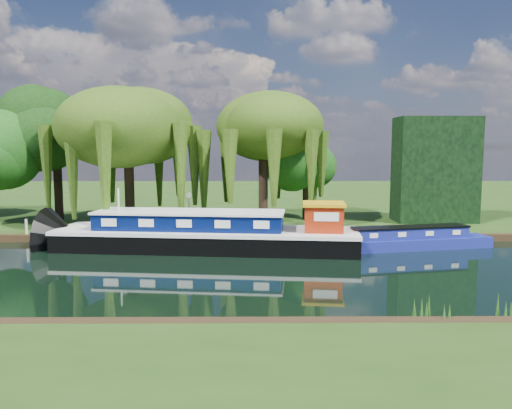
{
  "coord_description": "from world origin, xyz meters",
  "views": [
    {
      "loc": [
        4.94,
        -24.25,
        6.17
      ],
      "look_at": [
        5.16,
        4.95,
        2.8
      ],
      "focal_mm": 35.0,
      "sensor_mm": 36.0,
      "label": 1
    }
  ],
  "objects": [
    {
      "name": "reeds_near",
      "position": [
        6.87,
        -7.57,
        0.55
      ],
      "size": [
        33.7,
        1.5,
        1.1
      ],
      "color": "#174B14",
      "rests_on": "ground"
    },
    {
      "name": "mooring_posts",
      "position": [
        -0.5,
        8.4,
        0.95
      ],
      "size": [
        19.16,
        0.16,
        1.0
      ],
      "color": "silver",
      "rests_on": "far_bank"
    },
    {
      "name": "willow_left",
      "position": [
        -4.04,
        12.11,
        7.37
      ],
      "size": [
        7.95,
        7.95,
        9.53
      ],
      "color": "black",
      "rests_on": "far_bank"
    },
    {
      "name": "tree_far_right",
      "position": [
        9.19,
        15.23,
        5.08
      ],
      "size": [
        4.1,
        4.1,
        6.72
      ],
      "color": "black",
      "rests_on": "far_bank"
    },
    {
      "name": "conifer_hedge",
      "position": [
        19.0,
        14.0,
        4.45
      ],
      "size": [
        6.0,
        3.0,
        8.0
      ],
      "primitive_type": "cube",
      "color": "black",
      "rests_on": "far_bank"
    },
    {
      "name": "lamppost",
      "position": [
        0.5,
        10.5,
        2.42
      ],
      "size": [
        0.36,
        0.36,
        2.56
      ],
      "color": "silver",
      "rests_on": "far_bank"
    },
    {
      "name": "dutch_barge",
      "position": [
        2.31,
        5.43,
        0.95
      ],
      "size": [
        18.46,
        5.96,
        3.83
      ],
      "rotation": [
        0.0,
        0.0,
        -0.1
      ],
      "color": "black",
      "rests_on": "ground"
    },
    {
      "name": "far_bank",
      "position": [
        0.0,
        34.0,
        0.23
      ],
      "size": [
        120.0,
        52.0,
        0.45
      ],
      "primitive_type": "cube",
      "color": "#1C370F",
      "rests_on": "ground"
    },
    {
      "name": "tree_far_mid",
      "position": [
        -10.48,
        15.32,
        7.03
      ],
      "size": [
        5.85,
        5.85,
        9.57
      ],
      "color": "black",
      "rests_on": "far_bank"
    },
    {
      "name": "narrowboat",
      "position": [
        14.56,
        5.56,
        0.53
      ],
      "size": [
        10.42,
        3.73,
        1.5
      ],
      "rotation": [
        0.0,
        0.0,
        0.2
      ],
      "color": "navy",
      "rests_on": "ground"
    },
    {
      "name": "willow_right",
      "position": [
        5.77,
        13.12,
        7.05
      ],
      "size": [
        7.42,
        7.42,
        9.04
      ],
      "color": "black",
      "rests_on": "far_bank"
    },
    {
      "name": "ground",
      "position": [
        0.0,
        0.0,
        0.0
      ],
      "size": [
        120.0,
        120.0,
        0.0
      ],
      "primitive_type": "plane",
      "color": "black"
    }
  ]
}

